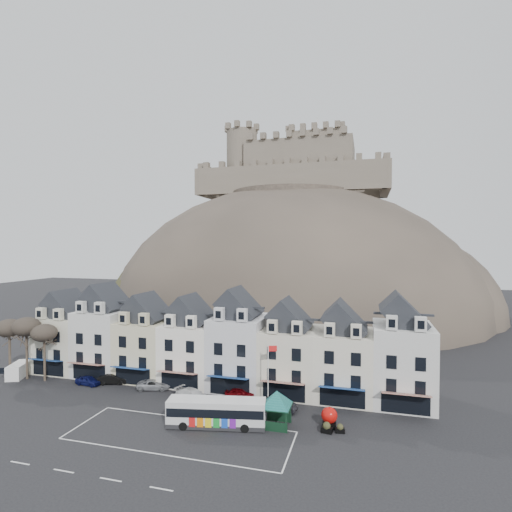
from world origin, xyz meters
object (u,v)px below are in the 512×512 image
at_px(bus, 217,411).
at_px(flagpole, 269,371).
at_px(car_navy, 88,381).
at_px(car_maroon, 240,393).
at_px(car_white, 193,395).
at_px(car_charcoal, 278,404).
at_px(white_van, 19,370).
at_px(red_buoy, 329,417).
at_px(car_silver, 154,384).
at_px(bus_shelter, 277,399).
at_px(car_black, 113,379).

xyz_separation_m(bus, flagpole, (4.06, 6.06, 2.65)).
distance_m(flagpole, car_navy, 25.23).
bearing_deg(car_maroon, car_white, 103.08).
bearing_deg(car_charcoal, car_maroon, 75.65).
bearing_deg(white_van, car_white, -24.82).
height_order(red_buoy, car_white, red_buoy).
relative_size(car_silver, car_charcoal, 0.98).
distance_m(car_white, car_charcoal, 10.40).
bearing_deg(white_van, car_navy, -22.82).
bearing_deg(car_navy, white_van, 94.53).
bearing_deg(red_buoy, bus, -164.94).
bearing_deg(car_silver, car_white, -125.46).
distance_m(flagpole, white_van, 36.78).
bearing_deg(car_white, car_navy, 104.22).
xyz_separation_m(car_navy, car_white, (15.71, -1.19, 0.08)).
bearing_deg(car_charcoal, bus_shelter, -160.24).
bearing_deg(red_buoy, bus_shelter, -165.90).
xyz_separation_m(bus_shelter, car_black, (-23.95, 6.33, -2.23)).
xyz_separation_m(red_buoy, car_maroon, (-11.20, 4.70, -0.42)).
height_order(bus, car_white, bus).
height_order(car_navy, car_white, car_white).
bearing_deg(car_black, flagpole, -113.91).
distance_m(bus_shelter, car_maroon, 8.77).
bearing_deg(bus_shelter, car_black, 164.36).
xyz_separation_m(bus_shelter, flagpole, (-1.92, 4.35, 1.34)).
relative_size(red_buoy, car_maroon, 0.56).
distance_m(car_navy, car_maroon, 20.94).
bearing_deg(car_silver, car_black, 70.76).
relative_size(car_black, car_silver, 0.93).
bearing_deg(red_buoy, car_silver, 168.33).
bearing_deg(car_black, red_buoy, -118.53).
height_order(car_black, car_white, car_white).
xyz_separation_m(flagpole, white_van, (-36.63, 0.83, -3.26)).
relative_size(car_navy, car_silver, 0.83).
distance_m(car_navy, car_white, 15.76).
height_order(car_navy, car_charcoal, car_charcoal).
xyz_separation_m(bus, white_van, (-32.56, 6.89, -0.61)).
distance_m(car_navy, car_black, 3.21).
height_order(bus_shelter, red_buoy, bus_shelter).
bearing_deg(bus_shelter, white_van, 171.51).
height_order(bus_shelter, car_white, bus_shelter).
relative_size(bus_shelter, car_navy, 1.64).
bearing_deg(car_maroon, car_navy, 82.97).
relative_size(car_navy, car_black, 0.89).
distance_m(car_navy, car_silver, 9.31).
bearing_deg(car_navy, bus_shelter, -95.21).
bearing_deg(bus, car_charcoal, 35.44).
bearing_deg(car_charcoal, car_silver, 91.05).
height_order(red_buoy, car_navy, red_buoy).
distance_m(red_buoy, white_van, 43.95).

